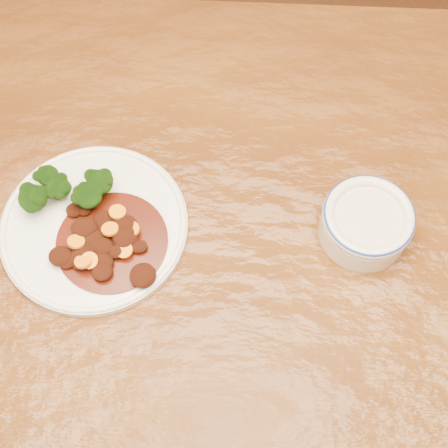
# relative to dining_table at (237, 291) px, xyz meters

# --- Properties ---
(ground) EXTENTS (4.00, 4.00, 0.00)m
(ground) POSITION_rel_dining_table_xyz_m (0.00, 0.00, -0.67)
(ground) COLOR #4B2312
(ground) RESTS_ON ground
(dining_table) EXTENTS (1.58, 1.03, 0.75)m
(dining_table) POSITION_rel_dining_table_xyz_m (0.00, 0.00, 0.00)
(dining_table) COLOR #5E3510
(dining_table) RESTS_ON ground
(dinner_plate) EXTENTS (0.24, 0.24, 0.01)m
(dinner_plate) POSITION_rel_dining_table_xyz_m (-0.19, 0.03, 0.09)
(dinner_plate) COLOR white
(dinner_plate) RESTS_ON dining_table
(broccoli_florets) EXTENTS (0.11, 0.07, 0.04)m
(broccoli_florets) POSITION_rel_dining_table_xyz_m (-0.23, 0.06, 0.11)
(broccoli_florets) COLOR olive
(broccoli_florets) RESTS_ON dinner_plate
(mince_stew) EXTENTS (0.14, 0.14, 0.02)m
(mince_stew) POSITION_rel_dining_table_xyz_m (-0.16, -0.00, 0.10)
(mince_stew) COLOR #401006
(mince_stew) RESTS_ON dinner_plate
(dip_bowl) EXTENTS (0.11, 0.11, 0.05)m
(dip_bowl) POSITION_rel_dining_table_xyz_m (0.15, 0.07, 0.11)
(dip_bowl) COLOR beige
(dip_bowl) RESTS_ON dining_table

